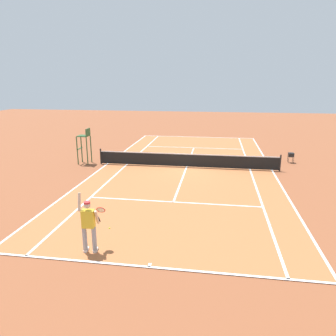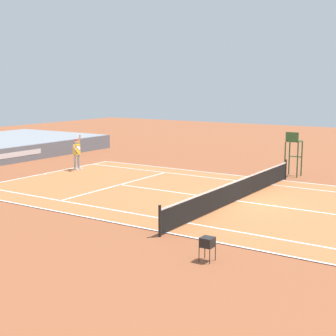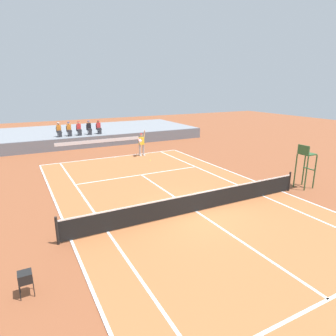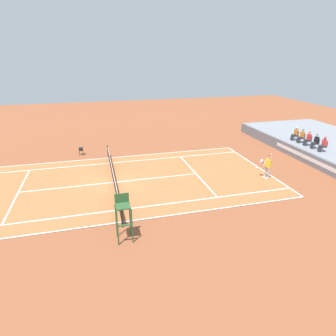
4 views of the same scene
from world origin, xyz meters
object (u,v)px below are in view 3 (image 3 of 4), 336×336
object	(u,v)px
spectator_seated_1	(69,129)
spectator_seated_3	(89,128)
spectator_seated_2	(79,129)
spectator_seated_4	(99,127)
ball_hopper	(25,277)
umpire_chair	(306,161)
tennis_player	(142,144)
tennis_ball	(150,160)
spectator_seated_0	(59,130)

from	to	relation	value
spectator_seated_1	spectator_seated_3	size ratio (longest dim) A/B	1.00
spectator_seated_2	spectator_seated_4	bearing A→B (deg)	0.00
spectator_seated_2	ball_hopper	distance (m)	20.81
spectator_seated_2	spectator_seated_4	xyz separation A→B (m)	(1.85, 0.00, 0.00)
spectator_seated_1	ball_hopper	bearing A→B (deg)	-103.42
spectator_seated_2	umpire_chair	bearing A→B (deg)	-64.29
spectator_seated_4	ball_hopper	bearing A→B (deg)	-110.57
tennis_player	ball_hopper	distance (m)	16.50
spectator_seated_3	tennis_ball	size ratio (longest dim) A/B	18.60
tennis_ball	umpire_chair	xyz separation A→B (m)	(4.97, -9.55, 1.52)
spectator_seated_2	tennis_ball	size ratio (longest dim) A/B	18.60
umpire_chair	spectator_seated_3	bearing A→B (deg)	113.18
spectator_seated_1	spectator_seated_2	size ratio (longest dim) A/B	1.00
tennis_ball	ball_hopper	world-z (taller)	ball_hopper
spectator_seated_2	tennis_player	distance (m)	7.27
spectator_seated_2	ball_hopper	xyz separation A→B (m)	(-5.66, -20.00, -1.08)
spectator_seated_2	umpire_chair	world-z (taller)	umpire_chair
spectator_seated_4	ball_hopper	world-z (taller)	spectator_seated_4
spectator_seated_1	spectator_seated_4	xyz separation A→B (m)	(2.73, 0.00, 0.00)
spectator_seated_4	tennis_player	xyz separation A→B (m)	(1.71, -6.31, -0.65)
tennis_ball	ball_hopper	distance (m)	15.06
spectator_seated_0	spectator_seated_3	size ratio (longest dim) A/B	1.00
spectator_seated_3	spectator_seated_1	bearing A→B (deg)	180.00
tennis_player	spectator_seated_3	bearing A→B (deg)	112.53
spectator_seated_3	spectator_seated_4	distance (m)	0.91
spectator_seated_3	ball_hopper	bearing A→B (deg)	-108.24
tennis_ball	spectator_seated_2	bearing A→B (deg)	113.48
spectator_seated_4	spectator_seated_2	bearing A→B (deg)	180.00
spectator_seated_4	spectator_seated_0	bearing A→B (deg)	180.00
spectator_seated_1	spectator_seated_4	bearing A→B (deg)	0.00
spectator_seated_2	ball_hopper	world-z (taller)	spectator_seated_2
spectator_seated_1	tennis_player	size ratio (longest dim) A/B	0.61
tennis_ball	umpire_chair	world-z (taller)	umpire_chair
spectator_seated_4	ball_hopper	distance (m)	21.39
spectator_seated_3	tennis_player	bearing A→B (deg)	-67.47
spectator_seated_3	umpire_chair	world-z (taller)	umpire_chair
spectator_seated_3	tennis_ball	bearing A→B (deg)	-72.34
tennis_player	umpire_chair	bearing A→B (deg)	-66.45
spectator_seated_0	ball_hopper	xyz separation A→B (m)	(-3.90, -20.00, -1.08)
spectator_seated_2	spectator_seated_4	size ratio (longest dim) A/B	1.00
spectator_seated_1	tennis_ball	xyz separation A→B (m)	(4.38, -8.06, -1.61)
spectator_seated_1	umpire_chair	distance (m)	19.93
umpire_chair	tennis_player	bearing A→B (deg)	113.55
spectator_seated_0	spectator_seated_1	distance (m)	0.88
spectator_seated_2	umpire_chair	distance (m)	19.54
spectator_seated_4	tennis_player	size ratio (longest dim) A/B	0.61
spectator_seated_1	umpire_chair	xyz separation A→B (m)	(9.36, -17.60, -0.09)
spectator_seated_3	spectator_seated_0	bearing A→B (deg)	180.00
spectator_seated_3	tennis_player	size ratio (longest dim) A/B	0.61
spectator_seated_1	spectator_seated_3	bearing A→B (deg)	0.00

